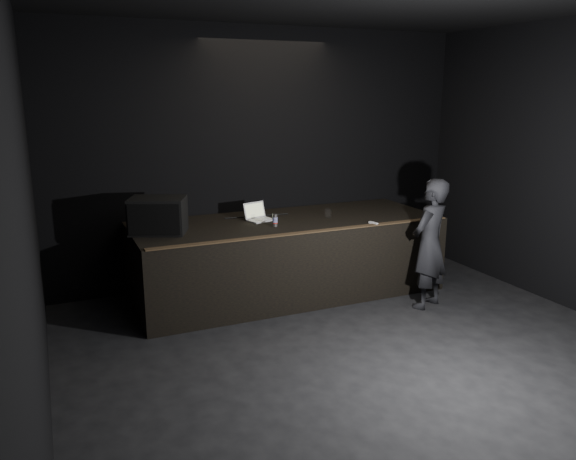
# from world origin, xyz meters

# --- Properties ---
(ground) EXTENTS (7.00, 7.00, 0.00)m
(ground) POSITION_xyz_m (0.00, 0.00, 0.00)
(ground) COLOR black
(ground) RESTS_ON ground
(room_walls) EXTENTS (6.10, 7.10, 3.52)m
(room_walls) POSITION_xyz_m (0.00, 0.00, 2.02)
(room_walls) COLOR black
(room_walls) RESTS_ON ground
(stage_riser) EXTENTS (4.00, 1.50, 1.00)m
(stage_riser) POSITION_xyz_m (0.00, 2.73, 0.50)
(stage_riser) COLOR black
(stage_riser) RESTS_ON ground
(riser_lip) EXTENTS (3.92, 0.10, 0.01)m
(riser_lip) POSITION_xyz_m (0.00, 2.02, 1.01)
(riser_lip) COLOR brown
(riser_lip) RESTS_ON stage_riser
(stage_monitor) EXTENTS (0.76, 0.67, 0.42)m
(stage_monitor) POSITION_xyz_m (-1.67, 2.72, 1.21)
(stage_monitor) COLOR black
(stage_monitor) RESTS_ON stage_riser
(cable) EXTENTS (0.88, 0.09, 0.02)m
(cable) POSITION_xyz_m (-0.30, 3.07, 1.01)
(cable) COLOR black
(cable) RESTS_ON stage_riser
(laptop) EXTENTS (0.39, 0.37, 0.22)m
(laptop) POSITION_xyz_m (-0.35, 2.89, 1.06)
(laptop) COLOR silver
(laptop) RESTS_ON stage_riser
(beer_can) EXTENTS (0.07, 0.07, 0.16)m
(beer_can) POSITION_xyz_m (-0.28, 2.47, 1.08)
(beer_can) COLOR silver
(beer_can) RESTS_ON stage_riser
(plastic_cup) EXTENTS (0.09, 0.09, 0.11)m
(plastic_cup) POSITION_xyz_m (0.56, 2.64, 1.06)
(plastic_cup) COLOR white
(plastic_cup) RESTS_ON stage_riser
(wii_remote) EXTENTS (0.06, 0.14, 0.03)m
(wii_remote) POSITION_xyz_m (0.91, 2.08, 1.01)
(wii_remote) COLOR white
(wii_remote) RESTS_ON stage_riser
(person) EXTENTS (0.70, 0.59, 1.62)m
(person) POSITION_xyz_m (1.41, 1.56, 0.81)
(person) COLOR black
(person) RESTS_ON ground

